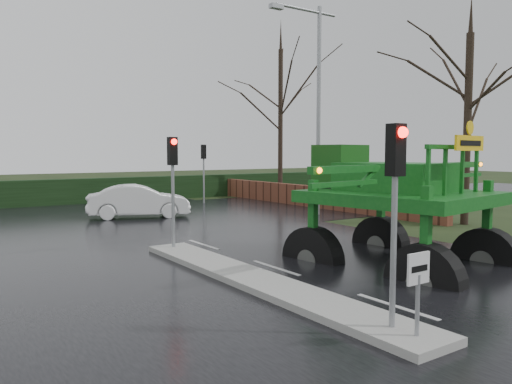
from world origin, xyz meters
TOP-DOWN VIEW (x-y plane):
  - ground at (0.00, 0.00)m, footprint 140.00×140.00m
  - road_main at (0.00, 10.00)m, footprint 14.00×80.00m
  - road_cross at (0.00, 16.00)m, footprint 80.00×12.00m
  - median_island at (-1.30, 3.00)m, footprint 1.20×10.00m
  - hedge_row at (0.00, 24.00)m, footprint 44.00×0.90m
  - brick_wall at (10.50, 16.00)m, footprint 0.40×20.00m
  - keep_left_sign at (-1.30, -1.50)m, footprint 0.50×0.07m
  - traffic_signal_near at (-1.30, -1.01)m, footprint 0.26×0.33m
  - traffic_signal_mid at (-1.30, 7.49)m, footprint 0.26×0.33m
  - traffic_signal_far at (6.50, 20.01)m, footprint 0.26×0.33m
  - street_light_right at (8.19, 12.00)m, footprint 3.85×0.30m
  - tree_right_near at (11.50, 6.00)m, footprint 5.60×5.60m
  - tree_right_far at (13.00, 21.00)m, footprint 7.00×7.00m
  - crop_sprayer at (1.98, 1.07)m, footprint 8.51×5.88m
  - white_sedan at (0.82, 15.85)m, footprint 4.93×3.09m

SIDE VIEW (x-z plane):
  - ground at x=0.00m, z-range 0.00..0.00m
  - white_sedan at x=0.82m, z-range -0.77..0.77m
  - road_main at x=0.00m, z-range -0.01..0.01m
  - road_cross at x=0.00m, z-range 0.00..0.02m
  - median_island at x=-1.30m, z-range 0.01..0.17m
  - brick_wall at x=10.50m, z-range 0.00..1.20m
  - hedge_row at x=0.00m, z-range 0.00..1.50m
  - keep_left_sign at x=-1.30m, z-range 0.38..1.73m
  - crop_sprayer at x=1.98m, z-range -0.13..4.67m
  - traffic_signal_near at x=-1.30m, z-range 0.83..4.35m
  - traffic_signal_mid at x=-1.30m, z-range 0.83..4.35m
  - traffic_signal_far at x=6.50m, z-range 0.83..4.35m
  - tree_right_near at x=11.50m, z-range 0.38..10.02m
  - street_light_right at x=8.19m, z-range 0.99..10.99m
  - tree_right_far at x=13.00m, z-range 0.47..12.52m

